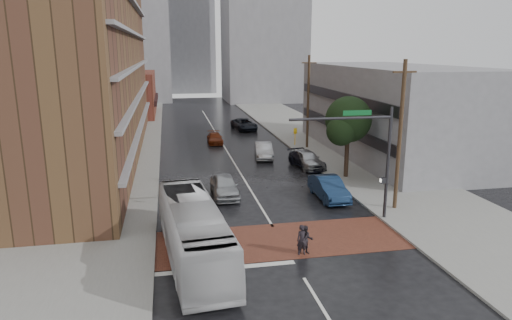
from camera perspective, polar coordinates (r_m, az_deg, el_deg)
ground at (r=25.96m, az=3.41°, el=-10.43°), size 160.00×160.00×0.00m
crosswalk at (r=26.40m, az=3.14°, el=-9.97°), size 14.00×5.00×0.02m
sidewalk_west at (r=49.38m, az=-17.12°, el=0.77°), size 9.00×90.00×0.15m
sidewalk_east at (r=52.10m, az=8.89°, el=1.88°), size 9.00×90.00×0.15m
apartment_block at (r=47.72m, az=-21.58°, el=16.87°), size 10.00×44.00×28.00m
storefront_west at (r=77.49m, az=-15.53°, el=7.95°), size 8.00×16.00×7.00m
building_east at (r=48.85m, az=16.63°, el=5.96°), size 11.00×26.00×9.00m
distant_tower_west at (r=101.39m, az=-16.16°, el=16.24°), size 18.00×16.00×32.00m
distant_tower_east at (r=97.29m, az=0.96°, el=18.06°), size 16.00×14.00×36.00m
distant_tower_center at (r=118.09m, az=-8.33°, el=14.24°), size 12.00×10.00×24.00m
street_tree at (r=38.31m, az=11.46°, el=4.62°), size 4.20×4.10×6.90m
signal_mast at (r=28.66m, az=13.70°, el=1.49°), size 6.50×0.30×7.20m
utility_pole_near at (r=31.21m, az=17.55°, el=2.98°), size 1.60×0.26×10.00m
utility_pole_far at (r=49.51m, az=6.53°, el=7.28°), size 1.60×0.26×10.00m
transit_bus at (r=23.75m, az=-7.83°, el=-8.87°), size 3.60×11.24×3.08m
pedestrian_a at (r=24.47m, az=5.79°, el=-9.93°), size 0.61×0.41×1.65m
pedestrian_b at (r=24.59m, az=6.24°, el=-9.90°), size 0.89×0.77×1.58m
car_travel_a at (r=33.66m, az=-3.97°, el=-3.27°), size 1.90×4.69×1.59m
car_travel_b at (r=45.44m, az=0.96°, el=1.21°), size 2.23×4.86×1.54m
car_travel_c at (r=52.88m, az=-5.16°, el=2.74°), size 1.78×4.16×1.20m
suv_travel at (r=61.50m, az=-1.50°, el=4.48°), size 3.29×5.75×1.51m
car_parked_near at (r=33.51m, az=9.07°, el=-3.48°), size 1.77×4.91×1.61m
car_parked_mid at (r=42.00m, az=6.36°, el=-0.01°), size 2.84×5.17×1.42m
car_parked_far at (r=41.98m, az=6.37°, el=0.13°), size 2.53×5.00×1.63m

